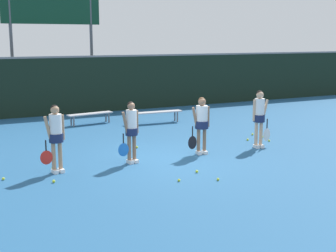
{
  "coord_description": "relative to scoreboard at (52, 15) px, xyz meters",
  "views": [
    {
      "loc": [
        -5.52,
        -11.19,
        3.29
      ],
      "look_at": [
        0.04,
        0.03,
        0.91
      ],
      "focal_mm": 50.0,
      "sensor_mm": 36.0,
      "label": 1
    }
  ],
  "objects": [
    {
      "name": "tennis_ball_3",
      "position": [
        0.66,
        -12.1,
        -4.23
      ],
      "size": [
        0.07,
        0.07,
        0.07
      ],
      "primitive_type": "sphere",
      "color": "#CCE033",
      "rests_on": "ground_plane"
    },
    {
      "name": "scoreboard",
      "position": [
        0.0,
        0.0,
        0.0
      ],
      "size": [
        4.43,
        0.15,
        5.39
      ],
      "color": "#515156",
      "rests_on": "ground_plane"
    },
    {
      "name": "bench_far",
      "position": [
        0.28,
        -4.53,
        -3.9
      ],
      "size": [
        1.82,
        0.6,
        0.42
      ],
      "rotation": [
        0.0,
        0.0,
        0.14
      ],
      "color": "#B2B2B7",
      "rests_on": "ground_plane"
    },
    {
      "name": "bench_courtside",
      "position": [
        2.63,
        -5.44,
        -3.87
      ],
      "size": [
        2.16,
        0.47,
        0.45
      ],
      "rotation": [
        0.0,
        0.0,
        -0.05
      ],
      "color": "#B2B2B7",
      "rests_on": "ground_plane"
    },
    {
      "name": "tennis_ball_5",
      "position": [
        -2.69,
        -11.33,
        -4.23
      ],
      "size": [
        0.07,
        0.07,
        0.07
      ],
      "primitive_type": "sphere",
      "color": "#CCE033",
      "rests_on": "ground_plane"
    },
    {
      "name": "player_2",
      "position": [
        1.73,
        -10.48,
        -3.3
      ],
      "size": [
        0.66,
        0.38,
        1.64
      ],
      "rotation": [
        0.0,
        0.0,
        -0.13
      ],
      "color": "#8C664C",
      "rests_on": "ground_plane"
    },
    {
      "name": "tennis_ball_9",
      "position": [
        -3.7,
        -10.6,
        -4.23
      ],
      "size": [
        0.07,
        0.07,
        0.07
      ],
      "primitive_type": "sphere",
      "color": "#CCE033",
      "rests_on": "ground_plane"
    },
    {
      "name": "tennis_ball_0",
      "position": [
        4.49,
        -10.07,
        -4.23
      ],
      "size": [
        0.07,
        0.07,
        0.07
      ],
      "primitive_type": "sphere",
      "color": "#CCE033",
      "rests_on": "ground_plane"
    },
    {
      "name": "player_0",
      "position": [
        -2.41,
        -10.53,
        -3.27
      ],
      "size": [
        0.64,
        0.35,
        1.69
      ],
      "rotation": [
        0.0,
        0.0,
        0.12
      ],
      "color": "tan",
      "rests_on": "ground_plane"
    },
    {
      "name": "ground_plane",
      "position": [
        0.61,
        -10.55,
        -4.26
      ],
      "size": [
        140.0,
        140.0,
        0.0
      ],
      "primitive_type": "plane",
      "color": "#235684"
    },
    {
      "name": "tennis_ball_7",
      "position": [
        2.35,
        -8.84,
        -4.23
      ],
      "size": [
        0.07,
        0.07,
        0.07
      ],
      "primitive_type": "sphere",
      "color": "#CCE033",
      "rests_on": "ground_plane"
    },
    {
      "name": "tennis_ball_10",
      "position": [
        -2.45,
        -10.18,
        -4.23
      ],
      "size": [
        0.07,
        0.07,
        0.07
      ],
      "primitive_type": "sphere",
      "color": "#CCE033",
      "rests_on": "ground_plane"
    },
    {
      "name": "tennis_ball_11",
      "position": [
        4.62,
        -9.02,
        -4.23
      ],
      "size": [
        0.07,
        0.07,
        0.07
      ],
      "primitive_type": "sphere",
      "color": "#CCE033",
      "rests_on": "ground_plane"
    },
    {
      "name": "fence_windscreen",
      "position": [
        0.61,
        -1.84,
        -2.99
      ],
      "size": [
        60.0,
        0.08,
        2.52
      ],
      "color": "black",
      "rests_on": "ground_plane"
    },
    {
      "name": "player_1",
      "position": [
        -0.42,
        -10.5,
        -3.31
      ],
      "size": [
        0.61,
        0.33,
        1.64
      ],
      "rotation": [
        0.0,
        0.0,
        0.15
      ],
      "color": "#8C664C",
      "rests_on": "ground_plane"
    },
    {
      "name": "player_3",
      "position": [
        3.69,
        -10.57,
        -3.24
      ],
      "size": [
        0.61,
        0.34,
        1.74
      ],
      "rotation": [
        0.0,
        0.0,
        -0.15
      ],
      "color": "tan",
      "rests_on": "ground_plane"
    },
    {
      "name": "tennis_ball_4",
      "position": [
        -0.06,
        -12.53,
        -4.23
      ],
      "size": [
        0.07,
        0.07,
        0.07
      ],
      "primitive_type": "sphere",
      "color": "#CCE033",
      "rests_on": "ground_plane"
    },
    {
      "name": "tennis_ball_8",
      "position": [
        4.66,
        -9.5,
        -4.23
      ],
      "size": [
        0.07,
        0.07,
        0.07
      ],
      "primitive_type": "sphere",
      "color": "#CCE033",
      "rests_on": "ground_plane"
    },
    {
      "name": "tennis_ball_1",
      "position": [
        0.79,
        -12.87,
        -4.23
      ],
      "size": [
        0.06,
        0.06,
        0.06
      ],
      "primitive_type": "sphere",
      "color": "#CCE033",
      "rests_on": "ground_plane"
    },
    {
      "name": "tennis_ball_2",
      "position": [
        3.97,
        -9.65,
        -4.23
      ],
      "size": [
        0.07,
        0.07,
        0.07
      ],
      "primitive_type": "sphere",
      "color": "#CCE033",
      "rests_on": "ground_plane"
    },
    {
      "name": "tennis_ball_6",
      "position": [
        0.34,
        -9.03,
        -4.23
      ],
      "size": [
        0.07,
        0.07,
        0.07
      ],
      "primitive_type": "sphere",
      "color": "#CCE033",
      "rests_on": "ground_plane"
    }
  ]
}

